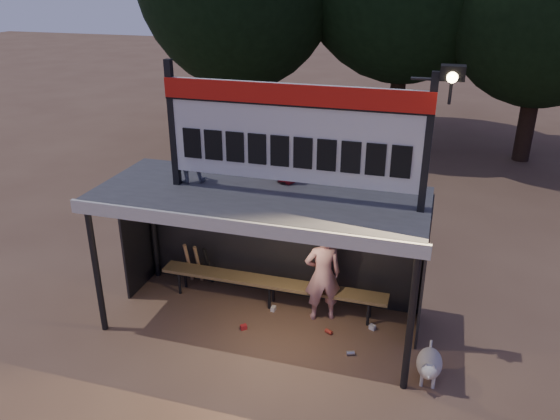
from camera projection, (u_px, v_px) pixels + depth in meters
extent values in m
plane|color=brown|center=(262.00, 322.00, 9.09)|extent=(80.00, 80.00, 0.00)
imported|color=silver|center=(323.00, 274.00, 8.89)|extent=(0.71, 0.61, 1.66)
imported|color=slate|center=(188.00, 150.00, 8.41)|extent=(0.63, 0.58, 1.05)
imported|color=#B41B23|center=(286.00, 155.00, 8.40)|extent=(0.52, 0.46, 0.90)
cube|color=#37373A|center=(260.00, 197.00, 8.18)|extent=(5.00, 2.00, 0.12)
cube|color=silver|center=(235.00, 227.00, 7.30)|extent=(5.10, 0.06, 0.20)
cylinder|color=black|center=(96.00, 270.00, 8.48)|extent=(0.10, 0.10, 2.20)
cylinder|color=black|center=(411.00, 322.00, 7.23)|extent=(0.10, 0.10, 2.20)
cylinder|color=black|center=(153.00, 223.00, 10.07)|extent=(0.10, 0.10, 2.20)
cylinder|color=black|center=(419.00, 259.00, 8.81)|extent=(0.10, 0.10, 2.20)
cube|color=black|center=(279.00, 238.00, 9.53)|extent=(5.00, 0.04, 2.20)
cube|color=black|center=(137.00, 232.00, 9.74)|extent=(0.04, 1.00, 2.20)
cube|color=black|center=(424.00, 272.00, 8.43)|extent=(0.04, 1.00, 2.20)
cylinder|color=black|center=(279.00, 181.00, 9.11)|extent=(5.00, 0.06, 0.06)
cube|color=black|center=(173.00, 124.00, 8.13)|extent=(0.10, 0.10, 1.90)
cube|color=black|center=(428.00, 145.00, 7.16)|extent=(0.10, 0.10, 1.90)
cube|color=silver|center=(292.00, 134.00, 7.65)|extent=(3.80, 0.08, 1.40)
cube|color=red|center=(292.00, 95.00, 7.38)|extent=(3.80, 0.04, 0.28)
cube|color=black|center=(292.00, 106.00, 7.44)|extent=(3.80, 0.02, 0.03)
cube|color=black|center=(192.00, 143.00, 8.11)|extent=(0.27, 0.03, 0.45)
cube|color=black|center=(213.00, 145.00, 8.02)|extent=(0.27, 0.03, 0.45)
cube|color=black|center=(235.00, 147.00, 7.93)|extent=(0.27, 0.03, 0.45)
cube|color=black|center=(257.00, 149.00, 7.84)|extent=(0.27, 0.03, 0.45)
cube|color=black|center=(280.00, 151.00, 7.75)|extent=(0.27, 0.03, 0.45)
cube|color=black|center=(303.00, 153.00, 7.66)|extent=(0.27, 0.03, 0.45)
cube|color=black|center=(327.00, 155.00, 7.57)|extent=(0.27, 0.03, 0.45)
cube|color=black|center=(351.00, 157.00, 7.48)|extent=(0.27, 0.03, 0.45)
cube|color=black|center=(376.00, 160.00, 7.39)|extent=(0.27, 0.03, 0.45)
cube|color=black|center=(401.00, 162.00, 7.30)|extent=(0.27, 0.03, 0.45)
cylinder|color=black|center=(431.00, 79.00, 6.84)|extent=(0.50, 0.04, 0.04)
cylinder|color=black|center=(450.00, 92.00, 6.83)|extent=(0.04, 0.04, 0.30)
cube|color=black|center=(453.00, 73.00, 6.69)|extent=(0.30, 0.22, 0.18)
sphere|color=#FFD88C|center=(452.00, 77.00, 6.63)|extent=(0.14, 0.14, 0.14)
cube|color=olive|center=(271.00, 282.00, 9.39)|extent=(4.00, 0.35, 0.06)
cylinder|color=black|center=(180.00, 283.00, 9.82)|extent=(0.05, 0.05, 0.45)
cylinder|color=black|center=(185.00, 276.00, 10.03)|extent=(0.05, 0.05, 0.45)
cylinder|color=black|center=(269.00, 297.00, 9.37)|extent=(0.05, 0.05, 0.45)
cylinder|color=black|center=(273.00, 290.00, 9.58)|extent=(0.05, 0.05, 0.45)
cylinder|color=black|center=(368.00, 313.00, 8.93)|extent=(0.05, 0.05, 0.45)
cylinder|color=black|center=(370.00, 306.00, 9.14)|extent=(0.05, 0.05, 0.45)
cylinder|color=black|center=(242.00, 87.00, 18.17)|extent=(0.50, 0.50, 3.74)
cylinder|color=black|center=(399.00, 80.00, 18.09)|extent=(0.50, 0.50, 4.18)
cylinder|color=black|center=(530.00, 104.00, 16.30)|extent=(0.50, 0.50, 3.52)
ellipsoid|color=beige|center=(429.00, 363.00, 7.72)|extent=(0.36, 0.58, 0.36)
sphere|color=#EFE6CF|center=(429.00, 371.00, 7.44)|extent=(0.22, 0.22, 0.22)
cone|color=beige|center=(429.00, 377.00, 7.36)|extent=(0.10, 0.10, 0.10)
cone|color=beige|center=(426.00, 365.00, 7.39)|extent=(0.06, 0.06, 0.07)
cone|color=beige|center=(434.00, 366.00, 7.37)|extent=(0.06, 0.06, 0.07)
cylinder|color=beige|center=(421.00, 380.00, 7.66)|extent=(0.05, 0.05, 0.18)
cylinder|color=silver|center=(433.00, 383.00, 7.61)|extent=(0.05, 0.05, 0.18)
cylinder|color=beige|center=(423.00, 364.00, 7.97)|extent=(0.05, 0.05, 0.18)
cylinder|color=silver|center=(434.00, 366.00, 7.93)|extent=(0.05, 0.05, 0.18)
cylinder|color=beige|center=(431.00, 346.00, 7.96)|extent=(0.04, 0.16, 0.14)
cylinder|color=#A4764C|center=(188.00, 262.00, 10.08)|extent=(0.07, 0.27, 0.84)
cylinder|color=olive|center=(198.00, 264.00, 10.03)|extent=(0.07, 0.30, 0.83)
cylinder|color=black|center=(208.00, 266.00, 9.97)|extent=(0.09, 0.33, 0.83)
cube|color=red|center=(244.00, 327.00, 8.89)|extent=(0.12, 0.12, 0.08)
cylinder|color=silver|center=(350.00, 353.00, 8.30)|extent=(0.14, 0.11, 0.07)
cube|color=silver|center=(273.00, 309.00, 9.38)|extent=(0.08, 0.10, 0.08)
cylinder|color=#A92B1D|center=(329.00, 332.00, 8.79)|extent=(0.14, 0.11, 0.07)
cube|color=#B7B7BC|center=(372.00, 327.00, 8.89)|extent=(0.12, 0.10, 0.08)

